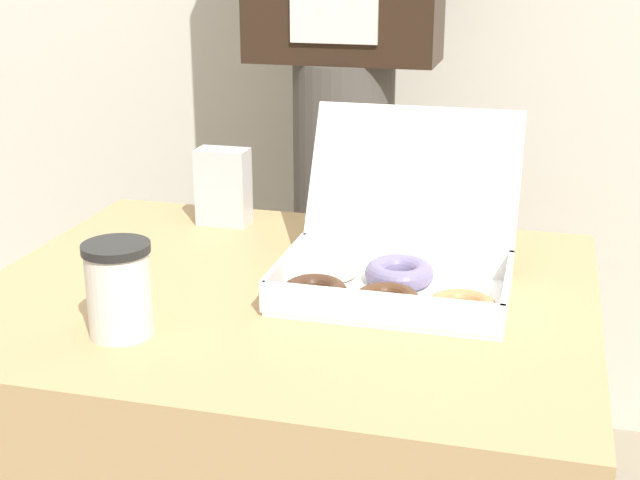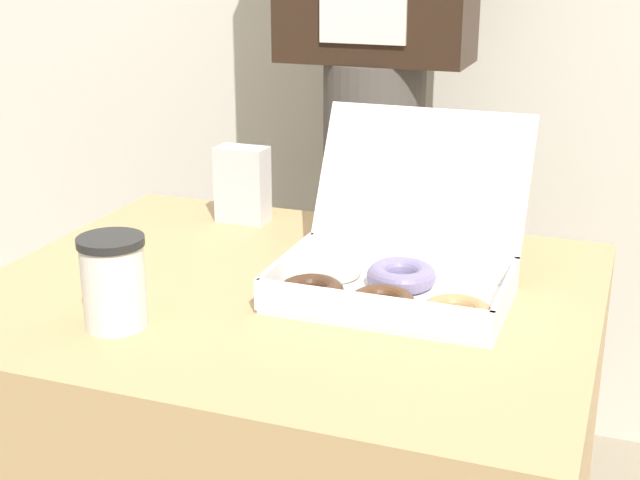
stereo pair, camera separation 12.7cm
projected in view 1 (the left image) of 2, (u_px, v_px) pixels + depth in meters
donut_box at (391, 268)px, 1.38m from camera, size 0.36×0.35×0.26m
coffee_cup at (119, 289)px, 1.23m from camera, size 0.09×0.09×0.13m
napkin_holder at (223, 187)px, 1.71m from camera, size 0.10×0.06×0.15m
person_customer at (344, 66)px, 1.99m from camera, size 0.42×0.23×1.83m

